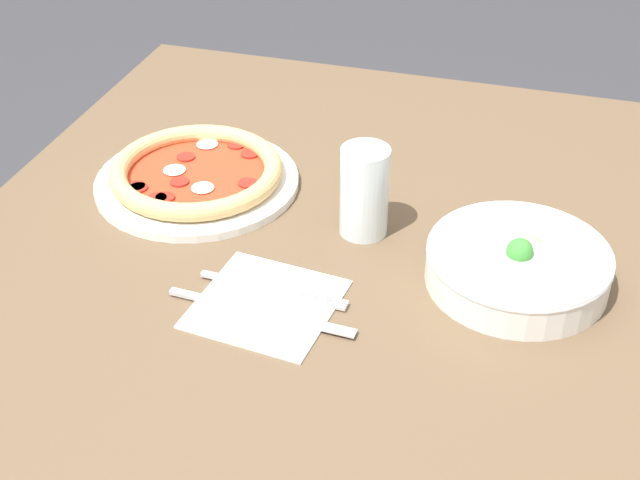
{
  "coord_description": "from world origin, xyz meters",
  "views": [
    {
      "loc": [
        0.91,
        0.29,
        1.43
      ],
      "look_at": [
        0.04,
        0.04,
        0.79
      ],
      "focal_mm": 50.0,
      "sensor_mm": 36.0,
      "label": 1
    }
  ],
  "objects_px": {
    "knife": "(252,310)",
    "glass": "(364,191)",
    "pizza": "(197,175)",
    "fork": "(271,289)",
    "bowl": "(518,263)"
  },
  "relations": [
    {
      "from": "knife",
      "to": "glass",
      "type": "xyz_separation_m",
      "value": [
        -0.2,
        0.08,
        0.06
      ]
    },
    {
      "from": "pizza",
      "to": "glass",
      "type": "distance_m",
      "value": 0.26
    },
    {
      "from": "fork",
      "to": "glass",
      "type": "xyz_separation_m",
      "value": [
        -0.16,
        0.07,
        0.06
      ]
    },
    {
      "from": "fork",
      "to": "bowl",
      "type": "bearing_deg",
      "value": 23.8
    },
    {
      "from": "fork",
      "to": "knife",
      "type": "distance_m",
      "value": 0.04
    },
    {
      "from": "pizza",
      "to": "fork",
      "type": "height_order",
      "value": "pizza"
    },
    {
      "from": "bowl",
      "to": "glass",
      "type": "distance_m",
      "value": 0.21
    },
    {
      "from": "fork",
      "to": "glass",
      "type": "bearing_deg",
      "value": 68.25
    },
    {
      "from": "pizza",
      "to": "glass",
      "type": "height_order",
      "value": "glass"
    },
    {
      "from": "knife",
      "to": "bowl",
      "type": "bearing_deg",
      "value": 30.46
    },
    {
      "from": "glass",
      "to": "pizza",
      "type": "bearing_deg",
      "value": -99.75
    },
    {
      "from": "pizza",
      "to": "bowl",
      "type": "distance_m",
      "value": 0.46
    },
    {
      "from": "pizza",
      "to": "fork",
      "type": "xyz_separation_m",
      "value": [
        0.2,
        0.18,
        -0.01
      ]
    },
    {
      "from": "pizza",
      "to": "fork",
      "type": "relative_size",
      "value": 1.54
    },
    {
      "from": "knife",
      "to": "pizza",
      "type": "bearing_deg",
      "value": 128.39
    }
  ]
}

